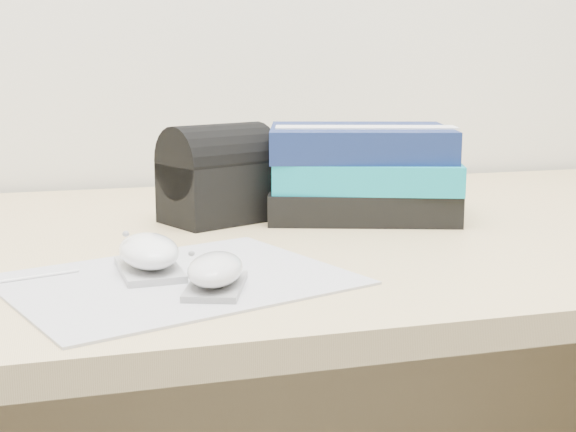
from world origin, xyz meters
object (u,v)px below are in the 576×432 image
object	(u,v)px
desk	(327,376)
mouse_rear	(149,254)
book_stack	(362,172)
mouse_front	(215,272)
pouch	(218,174)

from	to	relation	value
desk	mouse_rear	xyz separation A→B (m)	(-0.27, -0.24, 0.26)
book_stack	mouse_front	bearing A→B (deg)	-129.76
pouch	desk	bearing A→B (deg)	-3.79
mouse_front	book_stack	xyz separation A→B (m)	(0.27, 0.32, 0.04)
mouse_front	pouch	distance (m)	0.34
desk	mouse_front	distance (m)	0.47
desk	pouch	distance (m)	0.33
mouse_rear	book_stack	distance (m)	0.41
desk	pouch	bearing A→B (deg)	176.21
mouse_rear	mouse_front	size ratio (longest dim) A/B	1.05
desk	mouse_rear	bearing A→B (deg)	-138.13
mouse_rear	book_stack	size ratio (longest dim) A/B	0.36
desk	mouse_front	bearing A→B (deg)	-124.27
desk	book_stack	xyz separation A→B (m)	(0.05, 0.00, 0.30)
mouse_rear	mouse_front	world-z (taller)	mouse_rear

